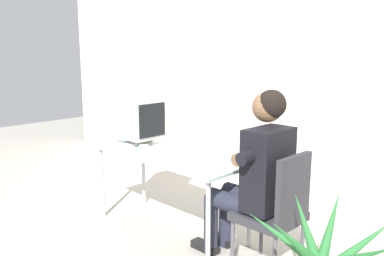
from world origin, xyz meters
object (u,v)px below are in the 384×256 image
Objects in this scene: desk at (170,159)px; office_chair at (277,209)px; keyboard at (164,149)px; person_seated at (255,172)px; crt_monitor at (139,118)px; desk_mug at (144,151)px.

office_chair reaches higher than desk.
person_seated is (0.95, 0.02, -0.01)m from keyboard.
desk is at bearing -177.74° from person_seated.
keyboard is 0.32× the size of person_seated.
crt_monitor is at bearing -179.71° from office_chair.
office_chair is 0.29m from person_seated.
desk is 16.11× the size of desk_mug.
desk_mug is (0.01, -0.24, 0.03)m from keyboard.
person_seated reaches higher than office_chair.
crt_monitor is 1.01× the size of keyboard.
crt_monitor is 0.48× the size of office_chair.
office_chair is 9.78× the size of desk_mug.
desk_mug is at bearing -86.36° from keyboard.
desk is 0.54m from crt_monitor.
keyboard is at bearing -178.67° from person_seated.
person_seated is (1.32, 0.01, -0.23)m from crt_monitor.
office_chair is at bearing 12.82° from desk_mug.
keyboard is at bearing -178.89° from office_chair.
office_chair is at bearing 1.11° from keyboard.
desk_mug is at bearing -106.32° from desk.
crt_monitor reaches higher than office_chair.
person_seated is (-0.20, 0.00, 0.22)m from office_chair.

